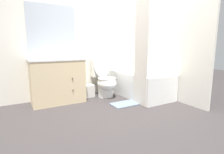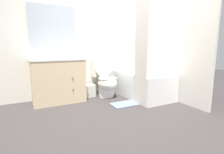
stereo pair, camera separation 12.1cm
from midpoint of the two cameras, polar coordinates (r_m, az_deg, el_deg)
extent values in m
plane|color=#383333|center=(2.86, 6.09, -12.66)|extent=(14.00, 14.00, 0.00)
cube|color=white|center=(4.05, -6.19, 12.08)|extent=(8.00, 0.05, 2.50)
cube|color=#B2BCC6|center=(3.81, -17.80, 14.83)|extent=(0.93, 0.01, 0.93)
cube|color=white|center=(4.08, 16.29, 11.73)|extent=(0.05, 2.55, 2.50)
cube|color=beige|center=(3.60, -16.22, -1.30)|extent=(0.98, 0.54, 0.84)
cube|color=white|center=(3.55, -16.56, 5.57)|extent=(1.00, 0.56, 0.03)
cylinder|color=white|center=(3.55, -16.53, 4.93)|extent=(0.29, 0.29, 0.10)
sphere|color=#382D23|center=(3.37, -11.68, -0.41)|extent=(0.02, 0.02, 0.02)
sphere|color=#382D23|center=(3.41, -11.55, -4.13)|extent=(0.02, 0.02, 0.02)
cylinder|color=silver|center=(3.73, -17.14, 6.28)|extent=(0.04, 0.04, 0.04)
cylinder|color=silver|center=(3.68, -17.07, 7.21)|extent=(0.02, 0.11, 0.09)
cylinder|color=silver|center=(3.72, -17.98, 6.26)|extent=(0.03, 0.03, 0.04)
cylinder|color=silver|center=(3.74, -16.30, 6.36)|extent=(0.03, 0.03, 0.04)
cylinder|color=white|center=(3.87, -0.97, -4.72)|extent=(0.33, 0.33, 0.23)
ellipsoid|color=white|center=(3.78, -0.56, -2.06)|extent=(0.39, 0.49, 0.30)
torus|color=white|center=(3.75, -0.56, -0.45)|extent=(0.39, 0.39, 0.04)
cube|color=white|center=(4.02, -2.72, 2.95)|extent=(0.39, 0.18, 0.38)
ellipsoid|color=white|center=(3.92, -2.02, 3.30)|extent=(0.37, 0.14, 0.46)
cube|color=white|center=(3.94, 10.43, -2.36)|extent=(0.77, 1.41, 0.53)
cube|color=#ACB1B2|center=(3.90, 10.55, 1.38)|extent=(0.65, 1.29, 0.01)
cube|color=silver|center=(3.23, 10.50, 8.45)|extent=(0.01, 0.37, 2.03)
cube|color=silver|center=(3.91, -6.91, -4.41)|extent=(0.27, 0.23, 0.26)
cube|color=beige|center=(3.57, -15.46, 6.50)|extent=(0.14, 0.14, 0.07)
ellipsoid|color=white|center=(3.57, -15.50, 7.28)|extent=(0.06, 0.04, 0.03)
cylinder|color=silver|center=(3.66, -10.77, 7.03)|extent=(0.07, 0.07, 0.11)
cylinder|color=silver|center=(3.66, -10.80, 8.11)|extent=(0.04, 0.04, 0.03)
cube|color=white|center=(3.33, -21.90, 5.98)|extent=(0.23, 0.14, 0.08)
cube|color=white|center=(3.48, 12.82, 1.18)|extent=(0.34, 0.18, 0.10)
cube|color=slate|center=(3.39, 5.21, -8.80)|extent=(0.51, 0.33, 0.02)
camera|label=1|loc=(0.06, -88.96, 0.18)|focal=28.00mm
camera|label=2|loc=(0.06, 91.04, -0.18)|focal=28.00mm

